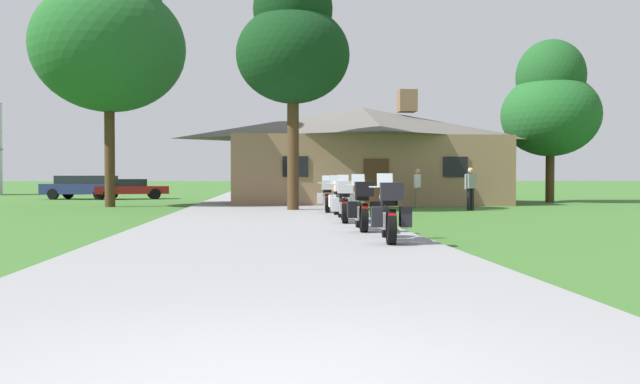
% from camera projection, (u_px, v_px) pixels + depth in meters
% --- Properties ---
extents(ground_plane, '(500.00, 500.00, 0.00)m').
position_uv_depth(ground_plane, '(266.00, 212.00, 23.47)').
color(ground_plane, '#386628').
extents(asphalt_driveway, '(6.40, 80.00, 0.06)m').
position_uv_depth(asphalt_driveway, '(266.00, 215.00, 21.48)').
color(asphalt_driveway, gray).
rests_on(asphalt_driveway, ground).
extents(motorcycle_silver_nearest_to_camera, '(0.85, 2.08, 1.30)m').
position_uv_depth(motorcycle_silver_nearest_to_camera, '(389.00, 213.00, 12.05)').
color(motorcycle_silver_nearest_to_camera, black).
rests_on(motorcycle_silver_nearest_to_camera, asphalt_driveway).
extents(motorcycle_silver_second_in_row, '(0.78, 2.08, 1.30)m').
position_uv_depth(motorcycle_silver_second_in_row, '(362.00, 207.00, 14.66)').
color(motorcycle_silver_second_in_row, black).
rests_on(motorcycle_silver_second_in_row, asphalt_driveway).
extents(motorcycle_blue_third_in_row, '(0.82, 2.08, 1.30)m').
position_uv_depth(motorcycle_blue_third_in_row, '(344.00, 202.00, 17.46)').
color(motorcycle_blue_third_in_row, black).
rests_on(motorcycle_blue_third_in_row, asphalt_driveway).
extents(motorcycle_orange_fourth_in_row, '(0.72, 2.08, 1.30)m').
position_uv_depth(motorcycle_orange_fourth_in_row, '(339.00, 199.00, 20.02)').
color(motorcycle_orange_fourth_in_row, black).
rests_on(motorcycle_orange_fourth_in_row, asphalt_driveway).
extents(motorcycle_silver_farthest_in_row, '(0.80, 2.08, 1.30)m').
position_uv_depth(motorcycle_silver_farthest_in_row, '(327.00, 197.00, 22.65)').
color(motorcycle_silver_farthest_in_row, black).
rests_on(motorcycle_silver_farthest_in_row, asphalt_driveway).
extents(stone_lodge, '(13.47, 8.73, 5.71)m').
position_uv_depth(stone_lodge, '(362.00, 154.00, 32.29)').
color(stone_lodge, '#896B4C').
rests_on(stone_lodge, ground).
extents(bystander_white_shirt_near_lodge, '(0.35, 0.51, 1.67)m').
position_uv_depth(bystander_white_shirt_near_lodge, '(417.00, 186.00, 27.22)').
color(bystander_white_shirt_near_lodge, '#75664C').
rests_on(bystander_white_shirt_near_lodge, ground).
extents(bystander_gray_shirt_beside_signpost, '(0.52, 0.34, 1.67)m').
position_uv_depth(bystander_gray_shirt_beside_signpost, '(470.00, 187.00, 24.77)').
color(bystander_gray_shirt_beside_signpost, black).
rests_on(bystander_gray_shirt_beside_signpost, ground).
extents(tree_left_near, '(6.58, 6.58, 12.04)m').
position_uv_depth(tree_left_near, '(109.00, 29.00, 27.85)').
color(tree_left_near, '#422D19').
rests_on(tree_left_near, ground).
extents(tree_right_of_lodge, '(5.01, 5.01, 8.41)m').
position_uv_depth(tree_right_of_lodge, '(551.00, 104.00, 33.16)').
color(tree_right_of_lodge, '#422D19').
rests_on(tree_right_of_lodge, ground).
extents(tree_by_lodge_front, '(4.29, 4.29, 9.23)m').
position_uv_depth(tree_by_lodge_front, '(293.00, 42.00, 24.20)').
color(tree_by_lodge_front, '#422D19').
rests_on(tree_by_lodge_front, ground).
extents(parked_navy_suv_far_left, '(4.89, 2.80, 1.40)m').
position_uv_depth(parked_navy_suv_far_left, '(84.00, 186.00, 38.04)').
color(parked_navy_suv_far_left, navy).
rests_on(parked_navy_suv_far_left, ground).
extents(parked_red_sedan_far_left, '(4.53, 2.85, 1.20)m').
position_uv_depth(parked_red_sedan_far_left, '(131.00, 188.00, 38.27)').
color(parked_red_sedan_far_left, maroon).
rests_on(parked_red_sedan_far_left, ground).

